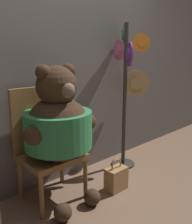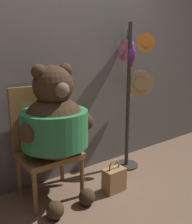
{
  "view_description": "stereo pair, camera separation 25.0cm",
  "coord_description": "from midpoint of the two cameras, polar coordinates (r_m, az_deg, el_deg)",
  "views": [
    {
      "loc": [
        -1.53,
        -1.47,
        1.34
      ],
      "look_at": [
        0.12,
        0.31,
        0.75
      ],
      "focal_mm": 40.0,
      "sensor_mm": 36.0,
      "label": 1
    },
    {
      "loc": [
        -1.34,
        -1.63,
        1.34
      ],
      "look_at": [
        0.12,
        0.31,
        0.75
      ],
      "focal_mm": 40.0,
      "sensor_mm": 36.0,
      "label": 2
    }
  ],
  "objects": [
    {
      "name": "teddy_bear",
      "position": [
        2.18,
        -6.17,
        -2.79
      ],
      "size": [
        0.71,
        0.63,
        1.24
      ],
      "color": "#3D2819",
      "rests_on": "ground_plane"
    },
    {
      "name": "ground_plane",
      "position": [
        2.5,
        5.25,
        -18.76
      ],
      "size": [
        14.0,
        14.0,
        0.0
      ],
      "primitive_type": "plane",
      "color": "brown"
    },
    {
      "name": "hat_display_rack",
      "position": [
        2.85,
        10.61,
        6.51
      ],
      "size": [
        0.43,
        0.5,
        1.65
      ],
      "color": "#332D28",
      "rests_on": "ground_plane"
    },
    {
      "name": "handbag_on_ground",
      "position": [
        2.54,
        7.1,
        -15.06
      ],
      "size": [
        0.22,
        0.13,
        0.33
      ],
      "color": "#A87A47",
      "rests_on": "ground_plane"
    },
    {
      "name": "chair",
      "position": [
        2.36,
        -8.84,
        -6.41
      ],
      "size": [
        0.53,
        0.44,
        1.03
      ],
      "color": "olive",
      "rests_on": "ground_plane"
    },
    {
      "name": "wall_back",
      "position": [
        2.64,
        -4.08,
        11.75
      ],
      "size": [
        8.0,
        0.1,
        2.5
      ],
      "color": "#66605B",
      "rests_on": "ground_plane"
    }
  ]
}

